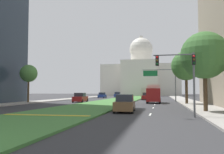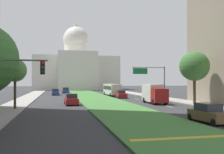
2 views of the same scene
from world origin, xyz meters
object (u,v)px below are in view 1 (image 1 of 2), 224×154
(traffic_light_near_right, at_px, (183,70))
(sedan_far_horizon, at_px, (102,95))
(street_tree_right_near, at_px, (205,55))
(box_truck_delivery, at_px, (154,93))
(capitol_building, at_px, (141,76))
(sedan_distant, at_px, (147,96))
(sedan_very_far, at_px, (117,95))
(sedan_midblock, at_px, (80,98))
(city_bus, at_px, (147,92))
(street_tree_left_mid, at_px, (29,74))
(sedan_lead_stopped, at_px, (125,104))
(overhead_guide_sign, at_px, (162,78))
(street_tree_right_mid, at_px, (186,66))

(traffic_light_near_right, xyz_separation_m, sedan_far_horizon, (-19.29, 52.82, -3.01))
(street_tree_right_near, distance_m, box_truck_delivery, 19.89)
(box_truck_delivery, bearing_deg, capitol_building, 96.12)
(sedan_distant, distance_m, sedan_very_far, 27.22)
(sedan_midblock, height_order, sedan_distant, sedan_midblock)
(city_bus, bearing_deg, capitol_building, 96.31)
(sedan_very_far, relative_size, box_truck_delivery, 0.67)
(box_truck_delivery, bearing_deg, street_tree_left_mid, -166.30)
(street_tree_left_mid, bearing_deg, sedan_lead_stopped, -37.46)
(sedan_lead_stopped, xyz_separation_m, sedan_very_far, (-11.04, 59.12, -0.00))
(street_tree_left_mid, relative_size, sedan_far_horizon, 1.59)
(street_tree_left_mid, relative_size, sedan_distant, 1.42)
(overhead_guide_sign, height_order, city_bus, overhead_guide_sign)
(sedan_distant, bearing_deg, sedan_very_far, 114.49)
(traffic_light_near_right, xyz_separation_m, sedan_lead_stopped, (-5.33, 4.05, -2.97))
(box_truck_delivery, bearing_deg, traffic_light_near_right, -82.78)
(sedan_very_far, bearing_deg, sedan_midblock, -90.44)
(street_tree_right_near, height_order, sedan_midblock, street_tree_right_near)
(traffic_light_near_right, xyz_separation_m, box_truck_delivery, (-3.00, 23.69, -2.12))
(street_tree_right_near, bearing_deg, capitol_building, 98.27)
(sedan_lead_stopped, bearing_deg, overhead_guide_sign, 81.03)
(sedan_lead_stopped, height_order, sedan_far_horizon, sedan_lead_stopped)
(overhead_guide_sign, relative_size, sedan_very_far, 1.52)
(capitol_building, relative_size, overhead_guide_sign, 5.46)
(sedan_midblock, distance_m, city_bus, 25.59)
(sedan_far_horizon, relative_size, box_truck_delivery, 0.65)
(street_tree_right_mid, xyz_separation_m, sedan_lead_stopped, (-7.53, -15.79, -5.25))
(street_tree_right_near, relative_size, box_truck_delivery, 1.25)
(overhead_guide_sign, distance_m, sedan_midblock, 16.42)
(street_tree_left_mid, distance_m, sedan_far_horizon, 34.92)
(street_tree_left_mid, xyz_separation_m, street_tree_right_mid, (26.41, 1.32, 0.96))
(capitol_building, distance_m, sedan_very_far, 35.31)
(street_tree_left_mid, bearing_deg, street_tree_right_mid, 2.87)
(street_tree_right_mid, height_order, sedan_distant, street_tree_right_mid)
(street_tree_right_mid, xyz_separation_m, sedan_midblock, (-18.86, 4.19, -5.25))
(sedan_midblock, bearing_deg, box_truck_delivery, -1.44)
(sedan_very_far, bearing_deg, sedan_distant, -65.51)
(sedan_midblock, bearing_deg, street_tree_right_mid, -12.53)
(traffic_light_near_right, distance_m, overhead_guide_sign, 28.83)
(street_tree_right_near, bearing_deg, sedan_very_far, 107.99)
(overhead_guide_sign, relative_size, sedan_far_horizon, 1.56)
(overhead_guide_sign, bearing_deg, capitol_building, 97.87)
(street_tree_right_near, bearing_deg, city_bus, 100.60)
(sedan_lead_stopped, bearing_deg, street_tree_right_near, 6.81)
(traffic_light_near_right, height_order, sedan_lead_stopped, traffic_light_near_right)
(street_tree_right_near, bearing_deg, street_tree_left_mid, 153.16)
(street_tree_right_near, xyz_separation_m, box_truck_delivery, (-5.52, 18.70, -3.93))
(sedan_midblock, height_order, sedan_far_horizon, sedan_midblock)
(sedan_very_far, bearing_deg, street_tree_right_mid, -66.81)
(sedan_far_horizon, bearing_deg, box_truck_delivery, -60.78)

